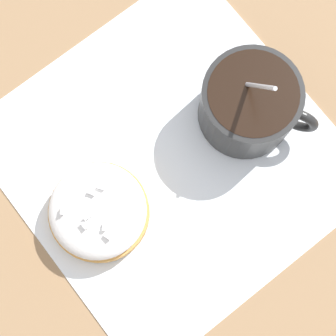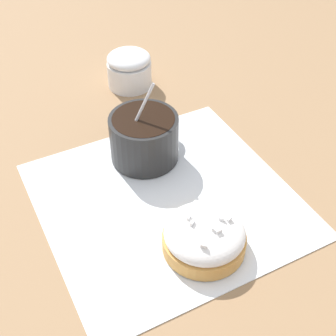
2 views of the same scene
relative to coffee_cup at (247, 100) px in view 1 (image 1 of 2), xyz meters
The scene contains 4 objects.
ground_plane 0.10m from the coffee_cup, behind, with size 3.00×3.00×0.00m, color #93704C.
paper_napkin 0.10m from the coffee_cup, behind, with size 0.34×0.35×0.00m.
coffee_cup is the anchor object (origin of this frame).
frosted_pastry 0.18m from the coffee_cup, behind, with size 0.10×0.10×0.05m.
Camera 1 is at (-0.06, -0.10, 0.56)m, focal length 60.00 mm.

